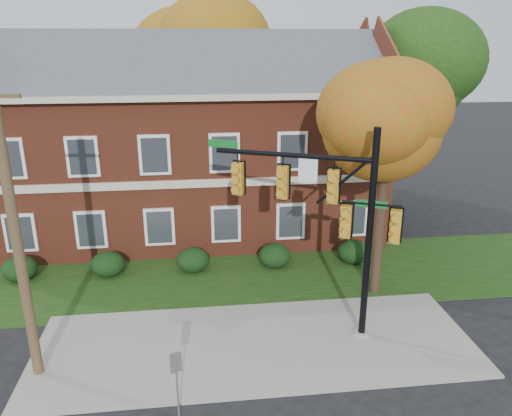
{
  "coord_description": "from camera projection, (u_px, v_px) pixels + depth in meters",
  "views": [
    {
      "loc": [
        -1.66,
        -12.66,
        9.43
      ],
      "look_at": [
        0.24,
        3.0,
        4.01
      ],
      "focal_mm": 35.0,
      "sensor_mm": 36.0,
      "label": 1
    }
  ],
  "objects": [
    {
      "name": "sign_post",
      "position": [
        177.0,
        375.0,
        12.55
      ],
      "size": [
        0.29,
        0.14,
        2.03
      ],
      "rotation": [
        0.0,
        0.0,
        0.36
      ],
      "color": "slate",
      "rests_on": "ground"
    },
    {
      "name": "hedge_far_right",
      "position": [
        354.0,
        252.0,
        21.83
      ],
      "size": [
        1.4,
        1.26,
        1.05
      ],
      "primitive_type": "ellipsoid",
      "color": "black",
      "rests_on": "ground"
    },
    {
      "name": "apartment_building",
      "position": [
        189.0,
        132.0,
        24.52
      ],
      "size": [
        18.8,
        8.8,
        9.74
      ],
      "color": "brown",
      "rests_on": "ground"
    },
    {
      "name": "grass_strip",
      "position": [
        242.0,
        275.0,
        20.77
      ],
      "size": [
        30.0,
        6.0,
        0.04
      ],
      "primitive_type": "cube",
      "color": "#193811",
      "rests_on": "ground"
    },
    {
      "name": "hedge_center",
      "position": [
        193.0,
        260.0,
        21.04
      ],
      "size": [
        1.4,
        1.26,
        1.05
      ],
      "primitive_type": "ellipsoid",
      "color": "black",
      "rests_on": "ground"
    },
    {
      "name": "tree_right_rear",
      "position": [
        408.0,
        64.0,
        25.59
      ],
      "size": [
        6.3,
        5.95,
        10.62
      ],
      "color": "black",
      "rests_on": "ground"
    },
    {
      "name": "hedge_left",
      "position": [
        108.0,
        264.0,
        20.64
      ],
      "size": [
        1.4,
        1.26,
        1.05
      ],
      "primitive_type": "ellipsoid",
      "color": "black",
      "rests_on": "ground"
    },
    {
      "name": "tree_near_right",
      "position": [
        396.0,
        121.0,
        17.2
      ],
      "size": [
        4.5,
        4.25,
        8.58
      ],
      "color": "black",
      "rests_on": "ground"
    },
    {
      "name": "hedge_far_left",
      "position": [
        19.0,
        269.0,
        20.24
      ],
      "size": [
        1.4,
        1.26,
        1.05
      ],
      "primitive_type": "ellipsoid",
      "color": "black",
      "rests_on": "ground"
    },
    {
      "name": "utility_pole",
      "position": [
        16.0,
        235.0,
        13.28
      ],
      "size": [
        1.36,
        0.32,
        8.75
      ],
      "rotation": [
        0.0,
        0.0,
        -0.09
      ],
      "color": "brown",
      "rests_on": "ground"
    },
    {
      "name": "ground",
      "position": [
        260.0,
        365.0,
        15.14
      ],
      "size": [
        120.0,
        120.0,
        0.0
      ],
      "primitive_type": "plane",
      "color": "black",
      "rests_on": "ground"
    },
    {
      "name": "traffic_signal",
      "position": [
        330.0,
        210.0,
        15.55
      ],
      "size": [
        5.78,
        2.7,
        6.98
      ],
      "rotation": [
        0.0,
        0.0,
        -0.42
      ],
      "color": "gray",
      "rests_on": "ground"
    },
    {
      "name": "tree_far_rear",
      "position": [
        209.0,
        47.0,
        30.78
      ],
      "size": [
        6.84,
        6.46,
        11.52
      ],
      "color": "black",
      "rests_on": "ground"
    },
    {
      "name": "hedge_right",
      "position": [
        275.0,
        256.0,
        21.43
      ],
      "size": [
        1.4,
        1.26,
        1.05
      ],
      "primitive_type": "ellipsoid",
      "color": "black",
      "rests_on": "ground"
    },
    {
      "name": "sidewalk",
      "position": [
        256.0,
        345.0,
        16.07
      ],
      "size": [
        14.0,
        5.0,
        0.08
      ],
      "primitive_type": "cube",
      "color": "gray",
      "rests_on": "ground"
    }
  ]
}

